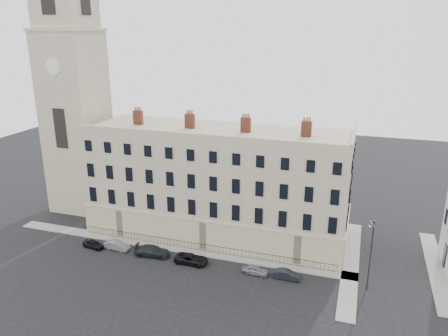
{
  "coord_description": "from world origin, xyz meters",
  "views": [
    {
      "loc": [
        12.84,
        -42.91,
        28.3
      ],
      "look_at": [
        -4.38,
        10.0,
        10.36
      ],
      "focal_mm": 35.0,
      "sensor_mm": 36.0,
      "label": 1
    }
  ],
  "objects_px": {
    "car_a": "(94,244)",
    "car_d": "(191,259)",
    "car_b": "(117,245)",
    "car_c": "(152,251)",
    "car_f": "(287,274)",
    "streetlamp": "(370,252)",
    "car_e": "(255,270)"
  },
  "relations": [
    {
      "from": "car_a",
      "to": "car_b",
      "type": "distance_m",
      "value": 3.29
    },
    {
      "from": "car_c",
      "to": "car_d",
      "type": "relative_size",
      "value": 1.08
    },
    {
      "from": "car_a",
      "to": "car_c",
      "type": "height_order",
      "value": "car_c"
    },
    {
      "from": "car_a",
      "to": "car_d",
      "type": "distance_m",
      "value": 14.06
    },
    {
      "from": "car_e",
      "to": "streetlamp",
      "type": "relative_size",
      "value": 0.38
    },
    {
      "from": "car_b",
      "to": "car_f",
      "type": "xyz_separation_m",
      "value": [
        22.83,
        -0.11,
        -0.03
      ]
    },
    {
      "from": "car_a",
      "to": "streetlamp",
      "type": "height_order",
      "value": "streetlamp"
    },
    {
      "from": "car_d",
      "to": "streetlamp",
      "type": "height_order",
      "value": "streetlamp"
    },
    {
      "from": "car_d",
      "to": "streetlamp",
      "type": "relative_size",
      "value": 0.51
    },
    {
      "from": "car_b",
      "to": "car_c",
      "type": "height_order",
      "value": "car_c"
    },
    {
      "from": "car_b",
      "to": "car_c",
      "type": "relative_size",
      "value": 0.75
    },
    {
      "from": "car_b",
      "to": "streetlamp",
      "type": "relative_size",
      "value": 0.42
    },
    {
      "from": "car_d",
      "to": "car_f",
      "type": "bearing_deg",
      "value": -88.75
    },
    {
      "from": "car_a",
      "to": "car_d",
      "type": "xyz_separation_m",
      "value": [
        14.06,
        0.31,
        0.07
      ]
    },
    {
      "from": "car_d",
      "to": "car_e",
      "type": "relative_size",
      "value": 1.35
    },
    {
      "from": "car_c",
      "to": "streetlamp",
      "type": "distance_m",
      "value": 26.9
    },
    {
      "from": "car_b",
      "to": "car_f",
      "type": "height_order",
      "value": "car_b"
    },
    {
      "from": "car_e",
      "to": "car_f",
      "type": "bearing_deg",
      "value": -80.29
    },
    {
      "from": "car_a",
      "to": "streetlamp",
      "type": "distance_m",
      "value": 35.37
    },
    {
      "from": "car_c",
      "to": "streetlamp",
      "type": "xyz_separation_m",
      "value": [
        26.59,
        0.62,
        4.01
      ]
    },
    {
      "from": "streetlamp",
      "to": "car_a",
      "type": "bearing_deg",
      "value": 163.36
    },
    {
      "from": "car_b",
      "to": "car_d",
      "type": "xyz_separation_m",
      "value": [
        10.82,
        -0.3,
        0.02
      ]
    },
    {
      "from": "car_a",
      "to": "streetlamp",
      "type": "bearing_deg",
      "value": -78.74
    },
    {
      "from": "car_b",
      "to": "streetlamp",
      "type": "height_order",
      "value": "streetlamp"
    },
    {
      "from": "car_f",
      "to": "streetlamp",
      "type": "xyz_separation_m",
      "value": [
        9.03,
        0.64,
        4.13
      ]
    },
    {
      "from": "car_d",
      "to": "streetlamp",
      "type": "bearing_deg",
      "value": -87.38
    },
    {
      "from": "car_a",
      "to": "streetlamp",
      "type": "xyz_separation_m",
      "value": [
        35.1,
        1.13,
        4.15
      ]
    },
    {
      "from": "streetlamp",
      "to": "car_b",
      "type": "bearing_deg",
      "value": 162.46
    },
    {
      "from": "car_f",
      "to": "car_d",
      "type": "bearing_deg",
      "value": 91.31
    },
    {
      "from": "car_d",
      "to": "car_f",
      "type": "distance_m",
      "value": 12.01
    },
    {
      "from": "car_d",
      "to": "car_f",
      "type": "relative_size",
      "value": 1.29
    },
    {
      "from": "car_c",
      "to": "streetlamp",
      "type": "height_order",
      "value": "streetlamp"
    }
  ]
}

